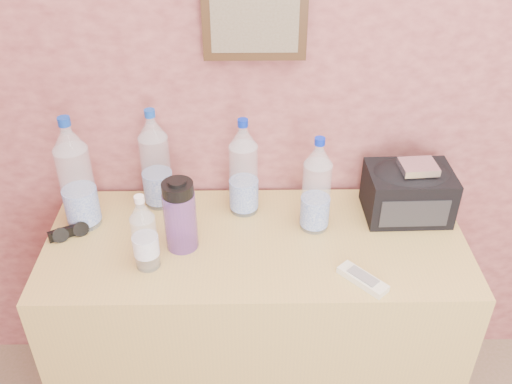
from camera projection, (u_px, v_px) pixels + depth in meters
picture_frame at (255, 17)px, 1.61m from camera, size 0.30×0.03×0.25m
dresser at (256, 329)px, 1.96m from camera, size 1.28×0.53×0.80m
pet_large_a at (76, 180)px, 1.71m from camera, size 0.10×0.10×0.37m
pet_large_b at (156, 164)px, 1.81m from camera, size 0.09×0.09×0.34m
pet_large_c at (244, 172)px, 1.78m from camera, size 0.09×0.09×0.33m
pet_large_d at (316, 190)px, 1.71m from camera, size 0.09×0.09×0.32m
pet_small at (145, 236)px, 1.58m from camera, size 0.07×0.07×0.24m
nalgene_bottle at (180, 215)px, 1.65m from camera, size 0.10×0.10×0.23m
sunglasses at (70, 231)px, 1.74m from camera, size 0.14×0.10×0.03m
ac_remote at (363, 279)px, 1.58m from camera, size 0.14×0.14×0.02m
toiletry_bag at (408, 190)px, 1.80m from camera, size 0.27×0.20×0.18m
foil_packet at (418, 167)px, 1.72m from camera, size 0.11×0.10×0.02m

